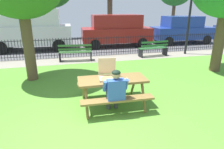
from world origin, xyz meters
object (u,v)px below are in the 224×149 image
object	(u,v)px
park_bench_center	(75,53)
park_bench_right	(153,49)
adult_at_table	(115,90)
lamp_post_walkway	(191,4)
pizza_slice_on_table	(125,79)
parked_car_center	(31,29)
parked_car_far_right	(182,29)
pizza_box_open	(108,75)
picnic_table_foreground	(112,85)
parked_car_right	(116,30)

from	to	relation	value
park_bench_center	park_bench_right	distance (m)	4.18
adult_at_table	park_bench_right	size ratio (longest dim) A/B	0.73
adult_at_table	lamp_post_walkway	xyz separation A→B (m)	(5.62, 5.56, 2.05)
adult_at_table	pizza_slice_on_table	bearing A→B (deg)	44.89
parked_car_center	parked_car_far_right	xyz separation A→B (m)	(10.33, 0.00, -0.30)
pizza_box_open	park_bench_right	xyz separation A→B (m)	(3.64, 4.91, -0.45)
adult_at_table	park_bench_center	bearing A→B (deg)	96.26
lamp_post_walkway	parked_car_far_right	distance (m)	4.03
pizza_slice_on_table	park_bench_center	size ratio (longest dim) A/B	0.13
adult_at_table	park_bench_right	distance (m)	6.54
picnic_table_foreground	park_bench_right	world-z (taller)	park_bench_right
picnic_table_foreground	park_bench_center	world-z (taller)	park_bench_center
pizza_slice_on_table	parked_car_center	distance (m)	9.06
pizza_box_open	parked_car_right	distance (m)	8.57
park_bench_right	parked_car_center	world-z (taller)	parked_car_center
pizza_slice_on_table	adult_at_table	size ratio (longest dim) A/B	0.18
parked_car_far_right	parked_car_center	bearing A→B (deg)	-180.00
picnic_table_foreground	parked_car_center	bearing A→B (deg)	110.10
parked_car_far_right	parked_car_right	bearing A→B (deg)	-179.99
pizza_box_open	pizza_slice_on_table	size ratio (longest dim) A/B	2.59
park_bench_center	pizza_slice_on_table	bearing A→B (deg)	-79.49
adult_at_table	parked_car_center	bearing A→B (deg)	108.72
pizza_box_open	lamp_post_walkway	bearing A→B (deg)	41.33
pizza_slice_on_table	park_bench_right	distance (m)	6.06
parked_car_right	parked_car_far_right	distance (m)	4.98
adult_at_table	parked_car_right	size ratio (longest dim) A/B	0.26
adult_at_table	park_bench_center	xyz separation A→B (m)	(-0.60, 5.47, -0.24)
adult_at_table	park_bench_right	bearing A→B (deg)	56.78
park_bench_right	parked_car_right	xyz separation A→B (m)	(-1.20, 3.30, 0.68)
picnic_table_foreground	pizza_slice_on_table	distance (m)	0.38
parked_car_right	parked_car_far_right	size ratio (longest dim) A/B	1.05
pizza_box_open	adult_at_table	world-z (taller)	pizza_box_open
pizza_box_open	parked_car_right	bearing A→B (deg)	73.41
pizza_slice_on_table	parked_car_right	bearing A→B (deg)	76.40
pizza_slice_on_table	picnic_table_foreground	bearing A→B (deg)	152.77
pizza_slice_on_table	adult_at_table	world-z (taller)	adult_at_table
pizza_box_open	park_bench_right	distance (m)	6.13
pizza_box_open	park_bench_right	size ratio (longest dim) A/B	0.35
parked_car_center	picnic_table_foreground	bearing A→B (deg)	-69.90
pizza_slice_on_table	parked_car_center	xyz separation A→B (m)	(-3.32, 8.42, 0.53)
adult_at_table	lamp_post_walkway	distance (m)	8.17
parked_car_right	park_bench_right	bearing A→B (deg)	-70.08
pizza_slice_on_table	adult_at_table	xyz separation A→B (m)	(-0.35, -0.35, -0.12)
parked_car_far_right	park_bench_center	bearing A→B (deg)	-157.50
park_bench_right	pizza_slice_on_table	bearing A→B (deg)	-122.26
picnic_table_foreground	adult_at_table	distance (m)	0.51
adult_at_table	parked_car_center	size ratio (longest dim) A/B	0.25
picnic_table_foreground	pizza_slice_on_table	size ratio (longest dim) A/B	8.36
pizza_slice_on_table	park_bench_right	bearing A→B (deg)	57.74
park_bench_center	parked_car_far_right	world-z (taller)	parked_car_far_right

